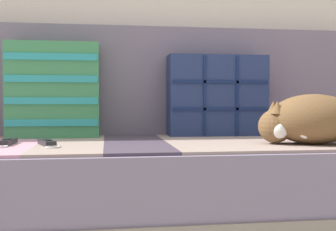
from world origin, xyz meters
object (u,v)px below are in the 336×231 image
object	(u,v)px
game_remote_near	(7,142)
game_remote_far	(47,143)
couch	(164,187)
throw_pillow_striped	(54,90)
sleeping_cat	(308,120)
throw_pillow_quilted	(217,96)

from	to	relation	value
game_remote_near	game_remote_far	xyz separation A→B (m)	(0.14, -0.04, -0.00)
game_remote_near	game_remote_far	size ratio (longest dim) A/B	1.00
couch	game_remote_far	distance (m)	0.49
throw_pillow_striped	game_remote_far	size ratio (longest dim) A/B	2.06
throw_pillow_striped	game_remote_near	distance (m)	0.38
sleeping_cat	game_remote_far	bearing A→B (deg)	174.22
throw_pillow_quilted	throw_pillow_striped	size ratio (longest dim) A/B	1.10
couch	game_remote_near	bearing A→B (deg)	-171.57
sleeping_cat	game_remote_far	xyz separation A→B (m)	(-0.92, 0.09, -0.08)
sleeping_cat	game_remote_near	distance (m)	1.07
game_remote_near	sleeping_cat	bearing A→B (deg)	-7.20
throw_pillow_striped	sleeping_cat	xyz separation A→B (m)	(0.93, -0.43, -0.12)
throw_pillow_quilted	game_remote_near	size ratio (longest dim) A/B	2.27
throw_pillow_striped	game_remote_near	size ratio (longest dim) A/B	2.06
throw_pillow_quilted	game_remote_far	world-z (taller)	throw_pillow_quilted
sleeping_cat	game_remote_near	size ratio (longest dim) A/B	2.01
couch	throw_pillow_striped	distance (m)	0.63
game_remote_far	game_remote_near	bearing A→B (deg)	163.97
sleeping_cat	game_remote_far	distance (m)	0.92
throw_pillow_striped	game_remote_far	world-z (taller)	throw_pillow_striped
couch	throw_pillow_striped	xyz separation A→B (m)	(-0.45, 0.21, 0.38)
throw_pillow_quilted	throw_pillow_striped	bearing A→B (deg)	-179.96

